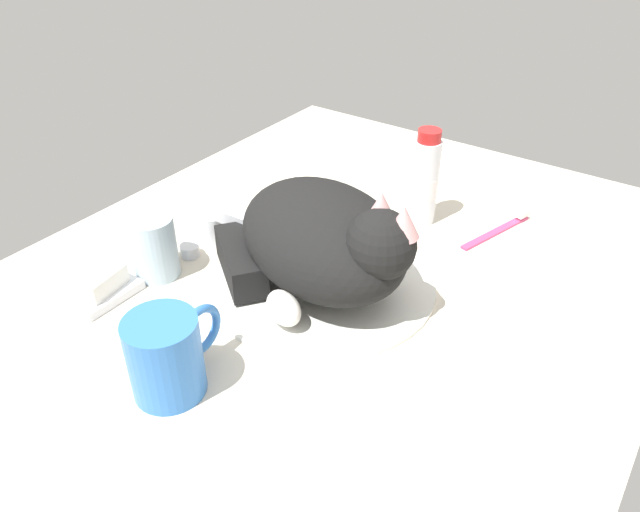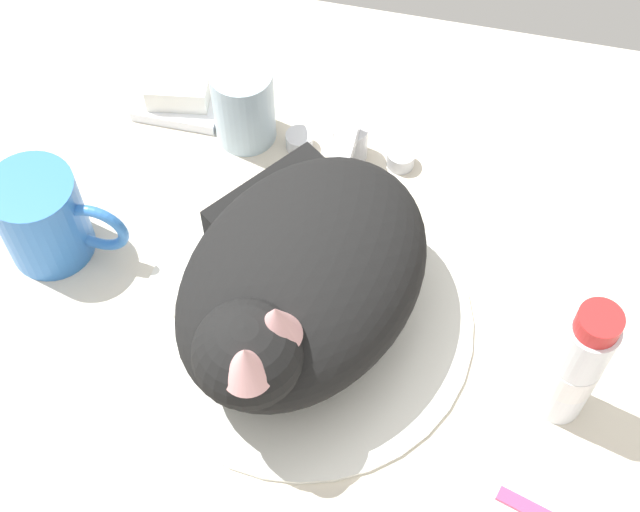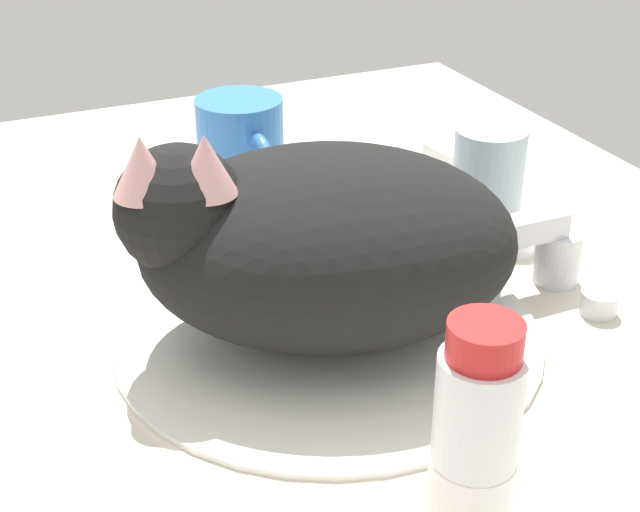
# 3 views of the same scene
# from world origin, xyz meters

# --- Properties ---
(ground_plane) EXTENTS (1.10, 0.83, 0.03)m
(ground_plane) POSITION_xyz_m (0.00, 0.00, -0.01)
(ground_plane) COLOR beige
(sink_basin) EXTENTS (0.31, 0.31, 0.01)m
(sink_basin) POSITION_xyz_m (0.00, 0.00, 0.00)
(sink_basin) COLOR silver
(sink_basin) RESTS_ON ground_plane
(faucet) EXTENTS (0.13, 0.11, 0.06)m
(faucet) POSITION_xyz_m (0.00, 0.18, 0.03)
(faucet) COLOR silver
(faucet) RESTS_ON ground_plane
(cat) EXTENTS (0.27, 0.31, 0.16)m
(cat) POSITION_xyz_m (-0.01, -0.01, 0.08)
(cat) COLOR black
(cat) RESTS_ON sink_basin
(coffee_mug) EXTENTS (0.12, 0.08, 0.10)m
(coffee_mug) POSITION_xyz_m (-0.25, 0.03, 0.05)
(coffee_mug) COLOR #3372C6
(coffee_mug) RESTS_ON ground_plane
(rinse_cup) EXTENTS (0.06, 0.06, 0.09)m
(rinse_cup) POSITION_xyz_m (-0.11, 0.20, 0.04)
(rinse_cup) COLOR silver
(rinse_cup) RESTS_ON ground_plane
(soap_dish) EXTENTS (0.09, 0.06, 0.01)m
(soap_dish) POSITION_xyz_m (-0.19, 0.22, 0.01)
(soap_dish) COLOR white
(soap_dish) RESTS_ON ground_plane
(soap_bar) EXTENTS (0.07, 0.05, 0.03)m
(soap_bar) POSITION_xyz_m (-0.19, 0.22, 0.03)
(soap_bar) COLOR white
(soap_bar) RESTS_ON soap_dish
(toothpaste_bottle) EXTENTS (0.04, 0.04, 0.15)m
(toothpaste_bottle) POSITION_xyz_m (0.23, -0.03, 0.07)
(toothpaste_bottle) COLOR white
(toothpaste_bottle) RESTS_ON ground_plane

